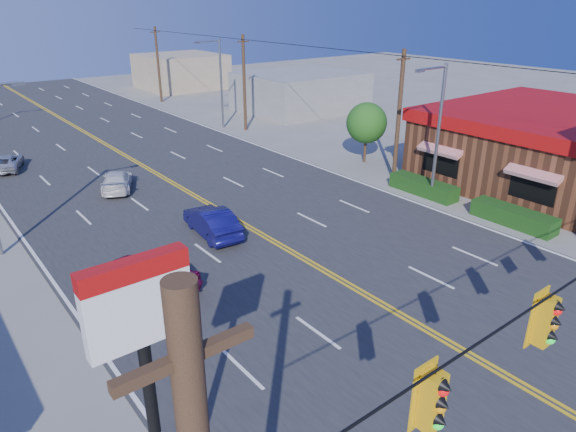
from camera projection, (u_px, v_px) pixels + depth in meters
road at (222, 212)px, 29.14m from camera, size 20.00×120.00×0.06m
kfc at (545, 145)px, 33.66m from camera, size 16.30×12.40×4.70m
pizza_hut_sign at (145, 359)px, 9.28m from camera, size 1.90×0.30×6.85m
streetlight_se at (437, 127)px, 29.14m from camera, size 2.55×0.25×8.00m
streetlight_ne at (219, 79)px, 46.58m from camera, size 2.55×0.25×8.00m
utility_pole_near at (399, 117)px, 32.96m from camera, size 0.28×0.28×8.40m
utility_pole_mid at (244, 84)px, 46.04m from camera, size 0.28×0.28×8.40m
utility_pole_far at (158, 65)px, 59.13m from camera, size 0.28×0.28×8.40m
tree_kfc_rear at (367, 123)px, 37.10m from camera, size 2.94×2.94×4.41m
bld_east_mid at (300, 92)px, 55.35m from camera, size 12.00×10.00×4.00m
bld_east_far at (181, 71)px, 69.57m from camera, size 10.00×10.00×4.40m
car_magenta at (150, 273)px, 21.20m from camera, size 3.37×4.72×1.49m
car_blue at (212, 223)px, 26.07m from camera, size 1.99×4.50×1.44m
car_white at (117, 181)px, 32.31m from camera, size 3.28×4.47×1.20m
car_silver at (7, 163)px, 36.11m from camera, size 3.07×4.33×1.10m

